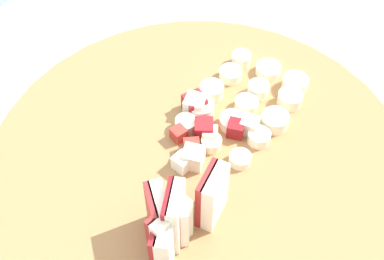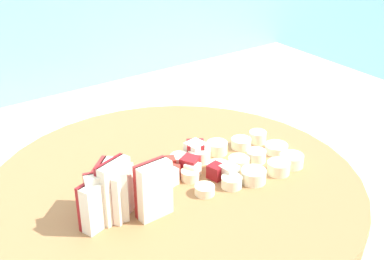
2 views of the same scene
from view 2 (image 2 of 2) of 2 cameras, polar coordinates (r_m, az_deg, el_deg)
The scene contains 4 objects.
cutting_board at distance 0.63m, azimuth -1.82°, elevation -6.33°, with size 0.44×0.44×0.02m, color olive.
apple_wedge_fan at distance 0.55m, azimuth -8.14°, elevation -6.87°, with size 0.10×0.06×0.07m.
apple_dice_pile at distance 0.64m, azimuth -0.21°, elevation -3.74°, with size 0.10×0.09×0.02m.
banana_slice_rows at distance 0.66m, azimuth 5.17°, elevation -3.29°, with size 0.16×0.11×0.02m.
Camera 2 is at (-0.16, -0.45, 1.24)m, focal length 49.27 mm.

